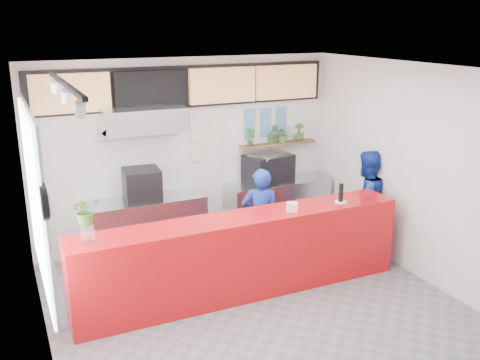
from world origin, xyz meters
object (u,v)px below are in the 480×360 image
object	(u,v)px
espresso_machine	(268,169)
pepper_mill	(341,193)
service_counter	(243,256)
panini_oven	(142,185)
staff_right	(365,201)
staff_center	(260,219)

from	to	relation	value
espresso_machine	pepper_mill	distance (m)	1.87
service_counter	panini_oven	world-z (taller)	panini_oven
staff_right	espresso_machine	bearing A→B (deg)	-54.63
service_counter	pepper_mill	xyz separation A→B (m)	(1.48, -0.06, 0.69)
service_counter	espresso_machine	distance (m)	2.31
staff_center	pepper_mill	size ratio (longest dim) A/B	5.93
panini_oven	staff_center	xyz separation A→B (m)	(1.44, -1.16, -0.38)
staff_right	pepper_mill	xyz separation A→B (m)	(-0.88, -0.56, 0.43)
staff_center	pepper_mill	xyz separation A→B (m)	(0.89, -0.70, 0.49)
panini_oven	pepper_mill	distance (m)	2.98
espresso_machine	staff_center	distance (m)	1.42
panini_oven	pepper_mill	world-z (taller)	panini_oven
espresso_machine	staff_center	size ratio (longest dim) A/B	0.49
service_counter	panini_oven	bearing A→B (deg)	115.30
service_counter	pepper_mill	size ratio (longest dim) A/B	17.59
staff_right	panini_oven	bearing A→B (deg)	-25.35
staff_center	espresso_machine	bearing A→B (deg)	-100.28
panini_oven	staff_center	size ratio (longest dim) A/B	0.35
pepper_mill	panini_oven	bearing A→B (deg)	141.43
service_counter	espresso_machine	bearing A→B (deg)	53.83
panini_oven	staff_center	bearing A→B (deg)	-34.10
pepper_mill	staff_right	bearing A→B (deg)	32.67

